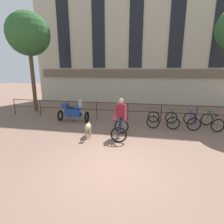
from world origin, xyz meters
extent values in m
plane|color=#7A5B4C|center=(0.00, 0.00, 0.00)|extent=(60.00, 60.00, 0.00)
cylinder|color=#2D2B28|center=(-7.50, 5.20, 0.53)|extent=(0.05, 0.05, 1.05)
cylinder|color=#2D2B28|center=(-5.62, 5.20, 0.53)|extent=(0.05, 0.05, 1.05)
cylinder|color=#2D2B28|center=(-3.75, 5.20, 0.53)|extent=(0.05, 0.05, 1.05)
cylinder|color=#2D2B28|center=(-1.88, 5.20, 0.53)|extent=(0.05, 0.05, 1.05)
cylinder|color=#2D2B28|center=(0.00, 5.20, 0.53)|extent=(0.05, 0.05, 1.05)
cylinder|color=#2D2B28|center=(1.88, 5.20, 0.53)|extent=(0.05, 0.05, 1.05)
cylinder|color=#2D2B28|center=(3.75, 5.20, 0.53)|extent=(0.05, 0.05, 1.05)
cylinder|color=#2D2B28|center=(0.00, 5.20, 1.02)|extent=(15.00, 0.04, 0.04)
cylinder|color=#2D2B28|center=(0.00, 5.20, 0.58)|extent=(15.00, 0.04, 0.04)
cube|color=#BCB299|center=(0.00, 11.00, 5.68)|extent=(18.00, 0.60, 11.36)
cube|color=brown|center=(0.00, 10.64, 2.60)|extent=(17.10, 0.12, 0.70)
cube|color=black|center=(-6.30, 10.67, 6.25)|extent=(1.10, 0.06, 6.36)
cube|color=black|center=(-3.15, 10.67, 6.25)|extent=(1.10, 0.06, 6.36)
cube|color=black|center=(0.00, 10.67, 6.25)|extent=(1.10, 0.06, 6.36)
cube|color=black|center=(3.15, 10.67, 6.25)|extent=(1.10, 0.06, 6.36)
cube|color=black|center=(6.30, 10.67, 6.25)|extent=(1.10, 0.06, 6.36)
torus|color=black|center=(-0.04, 1.93, 0.34)|extent=(0.68, 0.09, 0.68)
torus|color=black|center=(-0.07, 3.03, 0.34)|extent=(0.68, 0.09, 0.68)
cylinder|color=black|center=(-0.05, 2.36, 0.58)|extent=(0.05, 0.49, 0.60)
cylinder|color=black|center=(-0.06, 2.69, 0.54)|extent=(0.04, 0.23, 0.52)
cylinder|color=black|center=(-0.06, 2.46, 0.83)|extent=(0.06, 0.66, 0.10)
cylinder|color=black|center=(-0.07, 2.81, 0.31)|extent=(0.04, 0.44, 0.08)
cylinder|color=black|center=(-0.07, 2.91, 0.57)|extent=(0.03, 0.26, 0.47)
cylinder|color=black|center=(-0.04, 2.03, 0.60)|extent=(0.04, 0.23, 0.54)
cylinder|color=black|center=(-0.05, 2.13, 0.87)|extent=(0.48, 0.05, 0.03)
cube|color=black|center=(-0.07, 2.79, 0.82)|extent=(0.13, 0.24, 0.05)
cube|color=maroon|center=(-0.07, 2.79, 1.15)|extent=(0.37, 0.23, 0.60)
sphere|color=tan|center=(-0.07, 2.79, 1.59)|extent=(0.22, 0.22, 0.22)
cylinder|color=maroon|center=(-0.27, 2.45, 1.14)|extent=(0.12, 0.72, 0.60)
cylinder|color=maroon|center=(0.15, 2.46, 1.14)|extent=(0.16, 0.72, 0.60)
cylinder|color=#384766|center=(-0.13, 2.69, 0.52)|extent=(0.15, 0.32, 0.69)
cylinder|color=#384766|center=(0.01, 2.69, 0.58)|extent=(0.13, 0.31, 0.58)
ellipsoid|color=tan|center=(-1.48, 2.37, 0.44)|extent=(0.37, 0.59, 0.31)
cylinder|color=tan|center=(-1.43, 2.16, 0.46)|extent=(0.20, 0.20, 0.18)
sphere|color=tan|center=(-1.39, 1.99, 0.53)|extent=(0.21, 0.21, 0.21)
cone|color=tan|center=(-1.37, 1.90, 0.51)|extent=(0.14, 0.15, 0.11)
cylinder|color=tan|center=(-1.55, 2.70, 0.50)|extent=(0.09, 0.19, 0.11)
cylinder|color=tan|center=(-1.52, 2.18, 0.19)|extent=(0.06, 0.06, 0.38)
cylinder|color=tan|center=(-1.36, 2.22, 0.19)|extent=(0.06, 0.06, 0.38)
cylinder|color=tan|center=(-1.60, 2.53, 0.19)|extent=(0.06, 0.06, 0.38)
cylinder|color=tan|center=(-1.43, 2.56, 0.19)|extent=(0.06, 0.06, 0.38)
torus|color=black|center=(-2.24, 4.43, 0.31)|extent=(0.13, 0.62, 0.62)
torus|color=black|center=(-3.87, 4.45, 0.31)|extent=(0.13, 0.62, 0.62)
cube|color=navy|center=(-3.06, 4.44, 0.53)|extent=(0.90, 0.41, 0.44)
ellipsoid|color=navy|center=(-2.86, 4.43, 0.83)|extent=(0.48, 0.33, 0.24)
cube|color=black|center=(-3.17, 4.44, 0.80)|extent=(0.56, 0.31, 0.10)
cylinder|color=#B2B2B7|center=(-2.45, 4.43, 0.49)|extent=(0.45, 0.07, 0.41)
cube|color=silver|center=(-2.59, 4.43, 1.10)|extent=(0.04, 0.44, 0.50)
cube|color=navy|center=(-3.53, 4.44, 0.89)|extent=(0.32, 0.36, 0.28)
torus|color=black|center=(1.47, 5.07, 0.33)|extent=(0.66, 0.10, 0.66)
torus|color=black|center=(1.40, 4.03, 0.33)|extent=(0.66, 0.10, 0.66)
cylinder|color=maroon|center=(1.44, 4.67, 0.56)|extent=(0.06, 0.47, 0.58)
cylinder|color=maroon|center=(1.42, 4.35, 0.53)|extent=(0.05, 0.22, 0.51)
cylinder|color=maroon|center=(1.44, 4.57, 0.81)|extent=(0.07, 0.63, 0.10)
cylinder|color=maroon|center=(1.41, 4.24, 0.31)|extent=(0.05, 0.42, 0.07)
cylinder|color=maroon|center=(1.41, 4.14, 0.55)|extent=(0.04, 0.25, 0.46)
cylinder|color=maroon|center=(1.46, 4.98, 0.59)|extent=(0.04, 0.21, 0.52)
cylinder|color=maroon|center=(1.46, 4.89, 0.84)|extent=(0.48, 0.06, 0.03)
cube|color=black|center=(1.42, 4.26, 0.80)|extent=(0.14, 0.25, 0.05)
torus|color=black|center=(2.43, 5.07, 0.33)|extent=(0.66, 0.09, 0.66)
torus|color=black|center=(2.37, 4.03, 0.33)|extent=(0.66, 0.09, 0.66)
cylinder|color=#194C2D|center=(2.41, 4.67, 0.56)|extent=(0.06, 0.47, 0.58)
cylinder|color=#194C2D|center=(2.39, 4.35, 0.53)|extent=(0.04, 0.22, 0.51)
cylinder|color=#194C2D|center=(2.40, 4.57, 0.81)|extent=(0.06, 0.63, 0.10)
cylinder|color=#194C2D|center=(2.38, 4.24, 0.31)|extent=(0.05, 0.42, 0.07)
cylinder|color=#194C2D|center=(2.38, 4.14, 0.55)|extent=(0.03, 0.25, 0.46)
cylinder|color=#194C2D|center=(2.42, 4.98, 0.59)|extent=(0.04, 0.21, 0.52)
cylinder|color=#194C2D|center=(2.42, 4.89, 0.84)|extent=(0.48, 0.05, 0.03)
cube|color=black|center=(2.39, 4.26, 0.80)|extent=(0.13, 0.25, 0.05)
torus|color=black|center=(3.39, 5.07, 0.33)|extent=(0.66, 0.09, 0.66)
torus|color=black|center=(3.34, 4.03, 0.33)|extent=(0.66, 0.09, 0.66)
cylinder|color=navy|center=(3.37, 4.67, 0.56)|extent=(0.05, 0.47, 0.58)
cylinder|color=navy|center=(3.35, 4.35, 0.53)|extent=(0.04, 0.22, 0.51)
cylinder|color=navy|center=(3.37, 4.57, 0.81)|extent=(0.06, 0.63, 0.10)
cylinder|color=navy|center=(3.35, 4.24, 0.31)|extent=(0.05, 0.42, 0.07)
cylinder|color=navy|center=(3.34, 4.14, 0.55)|extent=(0.03, 0.25, 0.46)
cylinder|color=navy|center=(3.38, 4.98, 0.59)|extent=(0.04, 0.21, 0.52)
cylinder|color=navy|center=(3.38, 4.89, 0.84)|extent=(0.48, 0.05, 0.03)
cube|color=black|center=(3.35, 4.26, 0.80)|extent=(0.13, 0.25, 0.05)
torus|color=black|center=(4.25, 5.07, 0.33)|extent=(0.66, 0.16, 0.66)
torus|color=black|center=(4.41, 4.03, 0.33)|extent=(0.66, 0.16, 0.66)
cylinder|color=#194C2D|center=(4.31, 4.66, 0.56)|extent=(0.11, 0.47, 0.58)
cylinder|color=#194C2D|center=(4.36, 4.35, 0.53)|extent=(0.07, 0.22, 0.51)
cylinder|color=#194C2D|center=(4.33, 4.57, 0.81)|extent=(0.13, 0.63, 0.10)
cylinder|color=#194C2D|center=(4.38, 4.24, 0.31)|extent=(0.09, 0.42, 0.07)
cylinder|color=#194C2D|center=(4.39, 4.15, 0.55)|extent=(0.06, 0.25, 0.46)
cylinder|color=#194C2D|center=(4.26, 4.98, 0.59)|extent=(0.06, 0.21, 0.52)
cylinder|color=#194C2D|center=(4.28, 4.88, 0.84)|extent=(0.48, 0.10, 0.03)
cube|color=black|center=(4.38, 4.26, 0.80)|extent=(0.16, 0.26, 0.05)
cylinder|color=brown|center=(-6.73, 6.35, 2.21)|extent=(0.26, 0.26, 4.42)
sphere|color=#2D5B2D|center=(-6.73, 6.35, 5.18)|extent=(2.77, 2.77, 2.77)
camera|label=1|loc=(0.94, -4.68, 2.92)|focal=28.00mm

